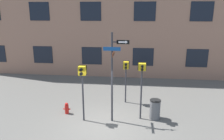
{
  "coord_description": "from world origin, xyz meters",
  "views": [
    {
      "loc": [
        1.43,
        -9.0,
        5.16
      ],
      "look_at": [
        0.38,
        0.46,
        2.54
      ],
      "focal_mm": 35.0,
      "sensor_mm": 36.0,
      "label": 1
    }
  ],
  "objects_px": {
    "street_sign_pole": "(113,71)",
    "pedestrian_signal_right": "(142,76)",
    "pedestrian_signal_left": "(82,78)",
    "trash_bin": "(155,109)",
    "pedestrian_signal_across": "(126,71)",
    "fire_hydrant": "(67,108)"
  },
  "relations": [
    {
      "from": "street_sign_pole",
      "to": "trash_bin",
      "type": "xyz_separation_m",
      "value": [
        2.0,
        0.46,
        -1.99
      ]
    },
    {
      "from": "street_sign_pole",
      "to": "pedestrian_signal_right",
      "type": "distance_m",
      "value": 1.38
    },
    {
      "from": "pedestrian_signal_right",
      "to": "fire_hydrant",
      "type": "height_order",
      "value": "pedestrian_signal_right"
    },
    {
      "from": "street_sign_pole",
      "to": "pedestrian_signal_across",
      "type": "height_order",
      "value": "street_sign_pole"
    },
    {
      "from": "pedestrian_signal_right",
      "to": "pedestrian_signal_across",
      "type": "bearing_deg",
      "value": 113.59
    },
    {
      "from": "pedestrian_signal_left",
      "to": "pedestrian_signal_across",
      "type": "bearing_deg",
      "value": 51.35
    },
    {
      "from": "pedestrian_signal_left",
      "to": "street_sign_pole",
      "type": "bearing_deg",
      "value": 4.39
    },
    {
      "from": "fire_hydrant",
      "to": "pedestrian_signal_across",
      "type": "bearing_deg",
      "value": 30.83
    },
    {
      "from": "trash_bin",
      "to": "fire_hydrant",
      "type": "bearing_deg",
      "value": 179.42
    },
    {
      "from": "trash_bin",
      "to": "street_sign_pole",
      "type": "bearing_deg",
      "value": -166.92
    },
    {
      "from": "pedestrian_signal_left",
      "to": "pedestrian_signal_right",
      "type": "relative_size",
      "value": 0.97
    },
    {
      "from": "fire_hydrant",
      "to": "trash_bin",
      "type": "distance_m",
      "value": 4.46
    },
    {
      "from": "street_sign_pole",
      "to": "trash_bin",
      "type": "bearing_deg",
      "value": 13.08
    },
    {
      "from": "pedestrian_signal_left",
      "to": "trash_bin",
      "type": "height_order",
      "value": "pedestrian_signal_left"
    },
    {
      "from": "fire_hydrant",
      "to": "trash_bin",
      "type": "bearing_deg",
      "value": -0.58
    },
    {
      "from": "street_sign_pole",
      "to": "pedestrian_signal_left",
      "type": "xyz_separation_m",
      "value": [
        -1.42,
        -0.11,
        -0.33
      ]
    },
    {
      "from": "pedestrian_signal_left",
      "to": "pedestrian_signal_across",
      "type": "relative_size",
      "value": 1.12
    },
    {
      "from": "street_sign_pole",
      "to": "pedestrian_signal_right",
      "type": "height_order",
      "value": "street_sign_pole"
    },
    {
      "from": "fire_hydrant",
      "to": "pedestrian_signal_right",
      "type": "bearing_deg",
      "value": -2.16
    },
    {
      "from": "trash_bin",
      "to": "pedestrian_signal_across",
      "type": "bearing_deg",
      "value": 130.38
    },
    {
      "from": "pedestrian_signal_left",
      "to": "trash_bin",
      "type": "bearing_deg",
      "value": 9.52
    },
    {
      "from": "pedestrian_signal_left",
      "to": "pedestrian_signal_right",
      "type": "distance_m",
      "value": 2.76
    }
  ]
}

